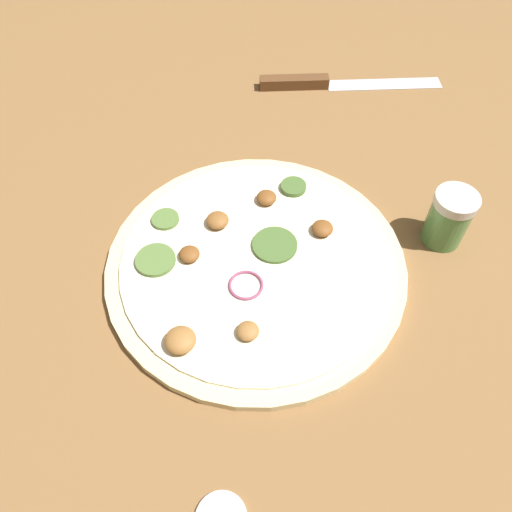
# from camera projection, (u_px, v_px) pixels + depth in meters

# --- Properties ---
(ground_plane) EXTENTS (3.00, 3.00, 0.00)m
(ground_plane) POSITION_uv_depth(u_px,v_px,m) (256.00, 267.00, 0.60)
(ground_plane) COLOR brown
(pizza) EXTENTS (0.36, 0.36, 0.03)m
(pizza) POSITION_uv_depth(u_px,v_px,m) (255.00, 263.00, 0.59)
(pizza) COLOR beige
(pizza) RESTS_ON ground_plane
(knife) EXTENTS (0.15, 0.28, 0.02)m
(knife) POSITION_uv_depth(u_px,v_px,m) (317.00, 83.00, 0.82)
(knife) COLOR silver
(knife) RESTS_ON ground_plane
(spice_jar) EXTENTS (0.05, 0.05, 0.07)m
(spice_jar) POSITION_uv_depth(u_px,v_px,m) (449.00, 218.00, 0.60)
(spice_jar) COLOR #4C7F42
(spice_jar) RESTS_ON ground_plane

